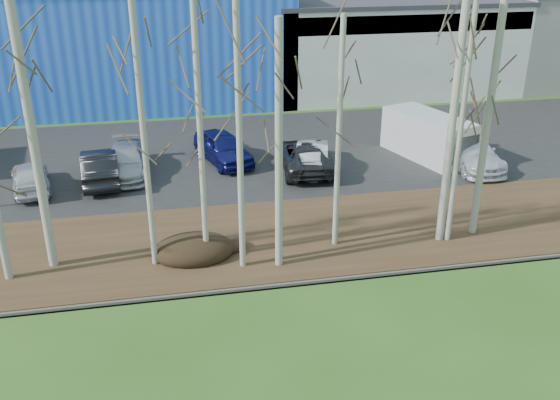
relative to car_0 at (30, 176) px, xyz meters
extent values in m
cube|color=#382616|center=(11.59, -7.03, -0.77)|extent=(80.00, 7.00, 0.15)
cube|color=black|center=(11.59, 3.47, -0.77)|extent=(80.00, 14.00, 0.14)
cube|color=blue|center=(5.59, 17.47, 3.16)|extent=(20.00, 12.00, 8.00)
cube|color=#B9B9B5|center=(23.59, 17.47, 2.41)|extent=(18.00, 12.00, 6.50)
cube|color=navy|center=(23.59, 11.57, 4.76)|extent=(17.64, 0.20, 1.20)
ellipsoid|color=black|center=(7.10, -7.98, -0.39)|extent=(3.10, 2.19, 0.61)
cylinder|color=#A8A597|center=(5.64, -8.29, 4.18)|extent=(0.21, 0.21, 9.74)
cylinder|color=#A8A597|center=(1.93, -7.65, 4.30)|extent=(0.33, 0.33, 9.98)
cylinder|color=#A8A597|center=(8.83, -9.08, 5.12)|extent=(0.22, 0.22, 11.63)
cylinder|color=#A8A597|center=(10.16, -9.26, 3.79)|extent=(0.27, 0.27, 8.96)
cylinder|color=#A8A597|center=(12.65, -8.08, 3.73)|extent=(0.21, 0.21, 8.84)
cylinder|color=#A8A597|center=(17.20, -8.63, 4.12)|extent=(0.22, 0.22, 9.63)
cylinder|color=#A8A597|center=(16.90, -8.52, 4.26)|extent=(0.30, 0.30, 9.91)
cylinder|color=#A8A597|center=(18.50, -8.21, 4.48)|extent=(0.29, 0.29, 10.33)
cylinder|color=#A8A597|center=(7.57, -8.29, 4.18)|extent=(0.21, 0.21, 9.74)
imported|color=silver|center=(0.00, 0.00, 0.00)|extent=(2.42, 4.36, 1.40)
imported|color=black|center=(3.14, 0.53, 0.09)|extent=(2.14, 4.93, 1.58)
imported|color=#A4A7AC|center=(4.40, 1.23, 0.02)|extent=(2.14, 5.00, 1.44)
imported|color=#111557|center=(9.40, 2.07, 0.10)|extent=(3.21, 5.06, 1.60)
imported|color=silver|center=(13.80, 0.20, 0.04)|extent=(2.68, 4.76, 1.49)
imported|color=#262628|center=(13.41, 0.13, 0.05)|extent=(2.95, 5.58, 1.49)
imported|color=silver|center=(21.96, -1.03, 0.07)|extent=(2.41, 5.43, 1.55)
cube|color=white|center=(20.33, 0.72, 0.46)|extent=(3.69, 5.72, 2.32)
cube|color=black|center=(20.96, -1.28, 0.46)|extent=(2.33, 1.68, 1.44)
camera|label=1|loc=(6.22, -29.16, 10.92)|focal=40.00mm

